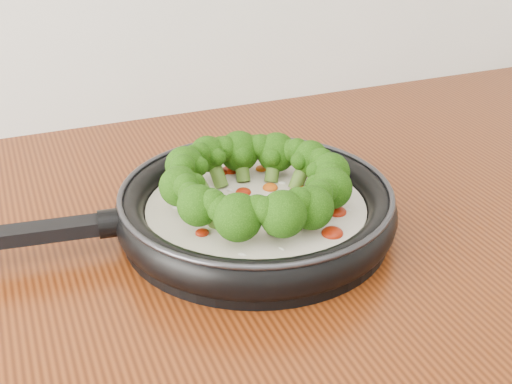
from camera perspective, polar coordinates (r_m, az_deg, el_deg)
name	(u,v)px	position (r m, az deg, el deg)	size (l,w,h in m)	color
skillet	(254,204)	(0.77, -0.13, -0.98)	(0.51, 0.35, 0.09)	black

